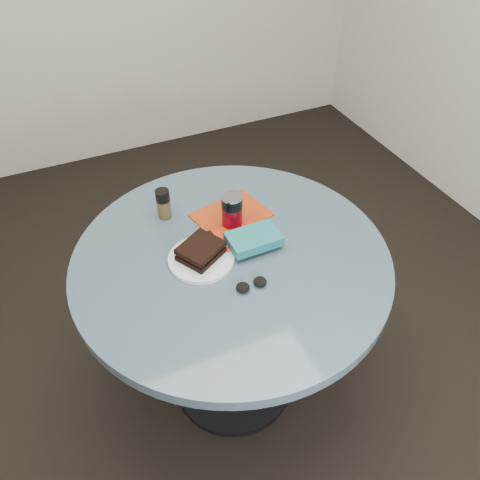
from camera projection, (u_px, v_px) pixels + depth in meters
name	position (u px, v px, depth m)	size (l,w,h in m)	color
ground	(234.00, 382.00, 1.97)	(4.00, 4.00, 0.00)	black
table	(232.00, 289.00, 1.58)	(1.00, 1.00, 0.75)	black
plate	(201.00, 259.00, 1.44)	(0.21, 0.21, 0.01)	silver
sandwich	(201.00, 251.00, 1.43)	(0.16, 0.15, 0.04)	black
soda_can	(232.00, 212.00, 1.52)	(0.08, 0.08, 0.13)	#670512
pepper_grinder	(164.00, 204.00, 1.57)	(0.06, 0.06, 0.11)	#473A1E
magazine	(231.00, 215.00, 1.61)	(0.24, 0.18, 0.00)	maroon
red_book	(235.00, 234.00, 1.52)	(0.15, 0.10, 0.01)	#B6280E
novel	(254.00, 239.00, 1.47)	(0.16, 0.11, 0.03)	#166268
mp3_player	(210.00, 242.00, 1.47)	(0.06, 0.09, 0.02)	black
headphones	(251.00, 285.00, 1.36)	(0.10, 0.04, 0.02)	black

